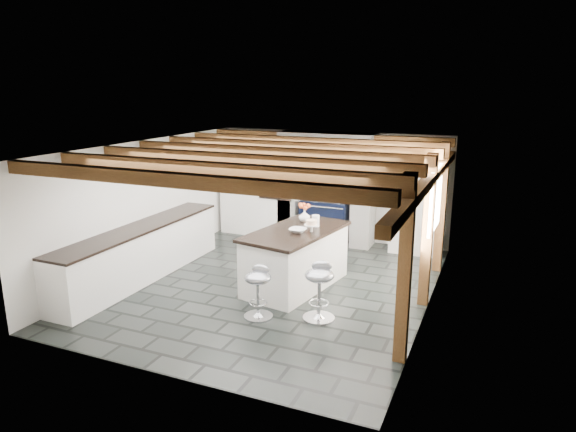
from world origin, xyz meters
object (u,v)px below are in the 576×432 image
at_px(kitchen_island, 296,258).
at_px(bar_stool_near, 319,284).
at_px(range_cooker, 326,220).
at_px(bar_stool_far, 258,286).

height_order(kitchen_island, bar_stool_near, kitchen_island).
relative_size(range_cooker, bar_stool_far, 1.30).
height_order(range_cooker, bar_stool_near, range_cooker).
bearing_deg(bar_stool_far, bar_stool_near, 13.63).
height_order(bar_stool_near, bar_stool_far, bar_stool_near).
xyz_separation_m(range_cooker, kitchen_island, (0.37, -2.59, 0.03)).
bearing_deg(range_cooker, bar_stool_near, -72.48).
bearing_deg(kitchen_island, bar_stool_far, -81.91).
xyz_separation_m(range_cooker, bar_stool_far, (0.32, -3.88, 0.01)).
distance_m(kitchen_island, bar_stool_near, 1.27).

